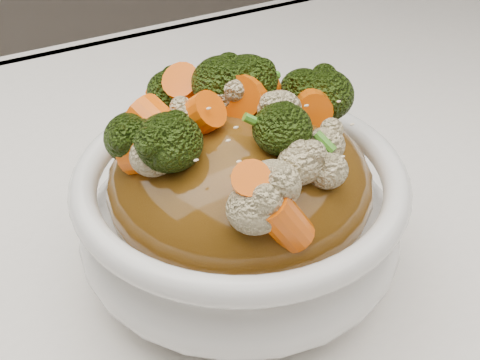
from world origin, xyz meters
TOP-DOWN VIEW (x-y plane):
  - tablecloth at (0.00, 0.00)m, footprint 1.20×0.80m
  - bowl at (-0.02, 0.03)m, footprint 0.25×0.25m
  - sauce_base at (-0.02, 0.03)m, footprint 0.20×0.20m
  - carrots at (-0.02, 0.03)m, footprint 0.20×0.20m
  - broccoli at (-0.02, 0.03)m, footprint 0.20×0.20m
  - cauliflower at (-0.02, 0.03)m, footprint 0.20×0.20m
  - scallions at (-0.02, 0.03)m, footprint 0.15×0.15m
  - sesame_seeds at (-0.02, 0.03)m, footprint 0.18×0.18m

SIDE VIEW (x-z plane):
  - tablecloth at x=0.00m, z-range 0.71..0.75m
  - bowl at x=-0.02m, z-range 0.75..0.83m
  - sauce_base at x=-0.02m, z-range 0.77..0.86m
  - cauliflower at x=-0.02m, z-range 0.85..0.89m
  - broccoli at x=-0.02m, z-range 0.85..0.89m
  - carrots at x=-0.02m, z-range 0.85..0.89m
  - scallions at x=-0.02m, z-range 0.86..0.88m
  - sesame_seeds at x=-0.02m, z-range 0.87..0.88m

